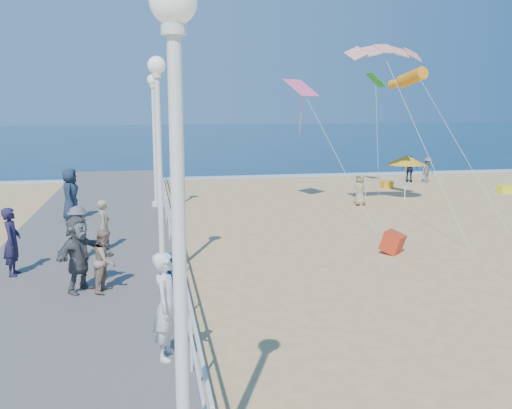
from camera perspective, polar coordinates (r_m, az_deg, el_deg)
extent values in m
plane|color=#DDB474|center=(16.18, 10.13, -6.52)|extent=(160.00, 160.00, 0.00)
cube|color=#0C2C4A|center=(79.79, -6.72, 6.75)|extent=(160.00, 90.00, 0.05)
cube|color=white|center=(35.70, -1.58, 2.77)|extent=(160.00, 1.20, 0.04)
cube|color=slate|center=(15.23, -17.48, -7.11)|extent=(5.00, 44.00, 0.40)
cube|color=white|center=(14.81, -8.29, -2.23)|extent=(0.05, 42.00, 0.06)
cube|color=white|center=(14.93, -8.24, -4.10)|extent=(0.05, 42.00, 0.04)
cylinder|color=white|center=(5.74, -7.61, -7.60)|extent=(0.14, 0.14, 4.70)
sphere|color=white|center=(5.55, -8.28, 19.49)|extent=(0.44, 0.44, 0.44)
cylinder|color=white|center=(15.03, -9.34, -5.81)|extent=(0.36, 0.36, 0.20)
cylinder|color=white|center=(14.57, -9.61, 3.12)|extent=(0.14, 0.14, 4.70)
sphere|color=white|center=(14.50, -9.92, 13.57)|extent=(0.44, 0.44, 0.44)
cylinder|color=white|center=(23.82, -9.92, 0.07)|extent=(0.36, 0.36, 0.20)
cylinder|color=white|center=(23.53, -10.09, 5.72)|extent=(0.14, 0.14, 4.70)
sphere|color=white|center=(23.48, -10.30, 12.18)|extent=(0.44, 0.44, 0.44)
imported|color=silver|center=(9.63, -8.91, -9.96)|extent=(0.61, 0.76, 1.81)
imported|color=blue|center=(9.64, -8.11, -7.36)|extent=(0.47, 0.53, 0.92)
imported|color=#1E1A39|center=(15.19, -23.21, -3.43)|extent=(0.41, 0.62, 1.69)
imported|color=gray|center=(13.25, -14.79, -5.42)|extent=(0.76, 0.84, 1.43)
imported|color=#59595E|center=(15.95, -17.33, -2.79)|extent=(0.66, 1.03, 1.51)
imported|color=#1B2A3C|center=(21.58, -18.07, 0.96)|extent=(0.65, 0.95, 1.89)
imported|color=#55565A|center=(13.37, -17.32, -4.74)|extent=(1.34, 1.61, 1.74)
imported|color=#999369|center=(16.98, -14.91, -1.99)|extent=(0.41, 0.57, 1.46)
imported|color=slate|center=(34.82, 16.79, 3.33)|extent=(1.10, 0.92, 1.48)
imported|color=#181C36|center=(34.64, 15.12, 3.44)|extent=(0.96, 0.83, 1.55)
imported|color=#9B936B|center=(26.19, 10.33, 1.47)|extent=(0.83, 0.83, 1.45)
cube|color=red|center=(18.07, 13.49, -3.90)|extent=(0.89, 0.89, 0.74)
cylinder|color=white|center=(28.36, 14.71, 2.30)|extent=(0.05, 0.05, 1.80)
cone|color=orange|center=(28.25, 14.80, 4.34)|extent=(1.90, 1.90, 0.45)
cube|color=orange|center=(31.91, 12.94, 1.95)|extent=(0.55, 0.55, 0.40)
cube|color=#EFFF1A|center=(32.15, 23.54, 1.42)|extent=(0.55, 0.55, 0.40)
cylinder|color=orange|center=(26.12, 15.32, 12.15)|extent=(1.01, 2.69, 1.08)
cube|color=#FD5D93|center=(25.24, 4.56, 11.56)|extent=(1.65, 1.62, 0.74)
cube|color=green|center=(30.94, 11.87, 12.10)|extent=(0.78, 1.04, 0.72)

